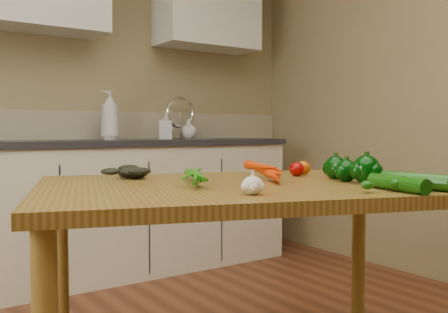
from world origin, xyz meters
name	(u,v)px	position (x,y,z in m)	size (l,w,h in m)	color
room	(260,33)	(0.00, 0.17, 1.25)	(4.04, 5.04, 2.64)	brown
counter_run	(92,208)	(0.21, 2.19, 0.46)	(2.84, 0.64, 1.14)	beige
table	(253,207)	(0.15, 0.40, 0.69)	(1.68, 1.36, 0.78)	olive
soap_bottle_a	(110,115)	(0.38, 2.28, 1.07)	(0.13, 0.13, 0.34)	silver
soap_bottle_b	(166,125)	(0.80, 2.26, 1.00)	(0.09, 0.09, 0.20)	silver
soap_bottle_c	(189,129)	(1.01, 2.29, 0.97)	(0.12, 0.12, 0.15)	silver
carrot_bunch	(245,172)	(0.16, 0.45, 0.82)	(0.27, 0.21, 0.07)	#E63905
leafy_greens	(123,165)	(-0.16, 0.81, 0.83)	(0.21, 0.19, 0.10)	black
garlic_bulb	(253,185)	(-0.05, 0.15, 0.81)	(0.06, 0.06, 0.05)	white
pepper_a	(346,171)	(0.45, 0.25, 0.82)	(0.08, 0.08, 0.08)	black
pepper_b	(336,168)	(0.50, 0.34, 0.82)	(0.09, 0.09, 0.09)	black
pepper_c	(366,170)	(0.46, 0.16, 0.83)	(0.10, 0.10, 0.10)	black
tomato_a	(297,169)	(0.46, 0.51, 0.81)	(0.06, 0.06, 0.06)	#8E0402
tomato_b	(303,168)	(0.53, 0.55, 0.81)	(0.06, 0.06, 0.06)	#BF4F04
tomato_c	(333,167)	(0.61, 0.45, 0.81)	(0.07, 0.07, 0.07)	#BF4F04
zucchini_a	(416,181)	(0.46, -0.03, 0.81)	(0.05, 0.05, 0.23)	#0C4407
zucchini_b	(398,183)	(0.36, -0.04, 0.80)	(0.05, 0.05, 0.23)	#0C4407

